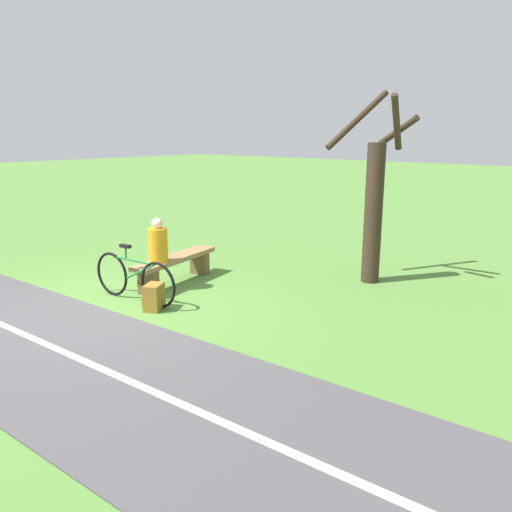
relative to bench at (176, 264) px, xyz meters
name	(u,v)px	position (x,y,z in m)	size (l,w,h in m)	color
ground_plane	(99,310)	(1.67, 0.16, -0.35)	(80.00, 80.00, 0.00)	#548438
paved_path	(257,439)	(2.64, 4.16, -0.34)	(2.56, 36.00, 0.02)	#4C494C
path_centre_line	(257,438)	(2.64, 4.16, -0.33)	(0.10, 32.00, 0.00)	silver
bench	(176,264)	(0.00, 0.00, 0.00)	(1.98, 0.76, 0.50)	#937047
person_seated	(158,243)	(0.43, 0.09, 0.47)	(0.38, 0.38, 0.75)	orange
bicycle	(134,278)	(1.06, 0.25, 0.03)	(0.21, 1.79, 0.90)	black
backpack	(154,297)	(1.12, 0.80, -0.15)	(0.40, 0.37, 0.40)	olive
tree_far_left	(374,201)	(-2.41, 2.53, 1.11)	(1.20, 1.44, 3.37)	#38281E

